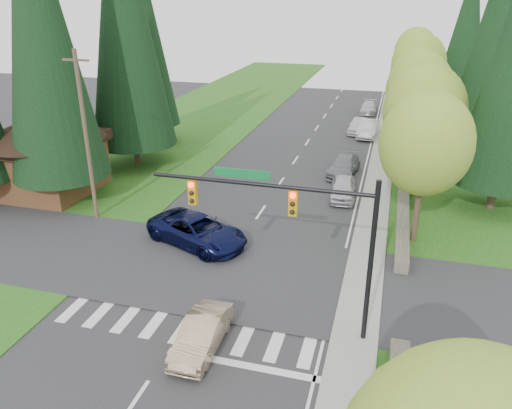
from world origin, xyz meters
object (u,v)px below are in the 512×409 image
at_px(parked_car_e, 369,108).
at_px(parked_car_b, 344,166).
at_px(parked_car_a, 343,188).
at_px(sedan_champagne, 202,334).
at_px(parked_car_d, 358,125).
at_px(suv_navy, 197,231).
at_px(parked_car_c, 368,129).

bearing_deg(parked_car_e, parked_car_b, -91.16).
xyz_separation_m(parked_car_a, parked_car_e, (-0.10, 26.51, -0.06)).
relative_size(sedan_champagne, parked_car_b, 0.84).
bearing_deg(parked_car_e, sedan_champagne, -94.60).
distance_m(parked_car_d, parked_car_e, 9.15).
height_order(suv_navy, parked_car_e, suv_navy).
relative_size(parked_car_b, parked_car_e, 1.07).
bearing_deg(parked_car_d, sedan_champagne, -93.33).
height_order(suv_navy, parked_car_c, suv_navy).
relative_size(parked_car_a, parked_car_c, 0.86).
distance_m(parked_car_a, parked_car_b, 4.73).
bearing_deg(sedan_champagne, parked_car_e, 85.23).
height_order(parked_car_b, parked_car_c, parked_car_c).
height_order(sedan_champagne, parked_car_e, sedan_champagne).
bearing_deg(parked_car_d, suv_navy, -102.05).
bearing_deg(suv_navy, parked_car_d, 8.74).
height_order(sedan_champagne, parked_car_b, parked_car_b).
bearing_deg(parked_car_e, parked_car_a, -89.91).
bearing_deg(parked_car_b, sedan_champagne, -92.54).
bearing_deg(parked_car_d, parked_car_b, -88.33).
relative_size(parked_car_d, parked_car_e, 1.01).
bearing_deg(parked_car_b, parked_car_a, -78.64).
bearing_deg(parked_car_c, parked_car_b, -92.06).
relative_size(sedan_champagne, parked_car_e, 0.90).
relative_size(parked_car_b, parked_car_d, 1.06).
relative_size(parked_car_a, parked_car_e, 0.94).
relative_size(sedan_champagne, suv_navy, 0.67).
relative_size(parked_car_b, parked_car_c, 0.99).
distance_m(parked_car_c, parked_car_d, 1.62).
bearing_deg(parked_car_a, parked_car_c, 84.13).
bearing_deg(parked_car_a, suv_navy, -131.80).
distance_m(sedan_champagne, suv_navy, 8.78).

